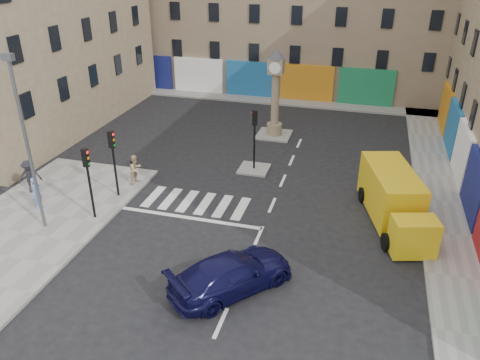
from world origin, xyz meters
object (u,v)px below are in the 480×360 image
at_px(pedestrian_blue, 37,193).
at_px(traffic_light_island, 255,130).
at_px(lamp_post, 25,137).
at_px(pedestrian_tan, 136,169).
at_px(traffic_light_left_far, 113,153).
at_px(navy_sedan, 232,273).
at_px(traffic_light_left_near, 88,173).
at_px(pedestrian_dark, 30,176).
at_px(clock_pillar, 276,88).
at_px(yellow_van, 394,199).

bearing_deg(pedestrian_blue, traffic_light_island, -56.18).
xyz_separation_m(traffic_light_island, lamp_post, (-8.20, -9.20, 2.20)).
xyz_separation_m(lamp_post, pedestrian_tan, (2.20, 5.42, -3.79)).
relative_size(traffic_light_left_far, navy_sedan, 0.71).
xyz_separation_m(traffic_light_left_far, traffic_light_island, (6.30, 5.40, -0.03)).
bearing_deg(pedestrian_tan, traffic_light_island, -43.75).
relative_size(traffic_light_left_near, pedestrian_blue, 2.15).
height_order(navy_sedan, pedestrian_dark, pedestrian_dark).
distance_m(clock_pillar, pedestrian_blue, 16.92).
height_order(yellow_van, pedestrian_dark, yellow_van).
bearing_deg(yellow_van, clock_pillar, 113.59).
bearing_deg(yellow_van, lamp_post, -177.50).
bearing_deg(navy_sedan, yellow_van, -90.47).
xyz_separation_m(traffic_light_left_near, yellow_van, (14.36, 3.98, -1.41)).
bearing_deg(navy_sedan, traffic_light_left_near, 18.54).
height_order(navy_sedan, pedestrian_blue, pedestrian_blue).
bearing_deg(pedestrian_blue, pedestrian_dark, 42.00).
bearing_deg(pedestrian_tan, navy_sedan, -118.73).
height_order(traffic_light_left_near, yellow_van, traffic_light_left_near).
relative_size(traffic_light_left_near, lamp_post, 0.45).
xyz_separation_m(traffic_light_island, clock_pillar, (0.00, 6.00, 0.96)).
relative_size(traffic_light_left_far, lamp_post, 0.45).
distance_m(traffic_light_island, pedestrian_dark, 12.84).
xyz_separation_m(traffic_light_left_far, pedestrian_blue, (-3.26, -2.33, -1.61)).
height_order(traffic_light_island, lamp_post, lamp_post).
bearing_deg(pedestrian_tan, pedestrian_blue, 151.92).
bearing_deg(traffic_light_left_near, pedestrian_tan, 85.73).
height_order(traffic_light_left_near, navy_sedan, traffic_light_left_near).
distance_m(traffic_light_left_far, clock_pillar, 13.05).
distance_m(traffic_light_island, pedestrian_tan, 7.27).
height_order(lamp_post, navy_sedan, lamp_post).
bearing_deg(clock_pillar, traffic_light_left_near, -114.55).
bearing_deg(pedestrian_blue, clock_pillar, -39.99).
height_order(clock_pillar, yellow_van, clock_pillar).
bearing_deg(yellow_van, traffic_light_island, 138.83).
bearing_deg(traffic_light_left_near, yellow_van, 15.48).
bearing_deg(traffic_light_island, yellow_van, -25.37).
distance_m(traffic_light_left_far, pedestrian_tan, 2.30).
distance_m(traffic_light_left_near, pedestrian_blue, 3.64).
bearing_deg(traffic_light_left_near, pedestrian_blue, 178.71).
bearing_deg(traffic_light_left_far, pedestrian_blue, -144.51).
bearing_deg(traffic_light_left_near, clock_pillar, 65.45).
bearing_deg(pedestrian_dark, traffic_light_left_far, -25.72).
bearing_deg(pedestrian_tan, pedestrian_dark, 130.58).
relative_size(traffic_light_left_far, pedestrian_dark, 1.97).
bearing_deg(clock_pillar, pedestrian_dark, -131.97).
bearing_deg(traffic_light_left_near, traffic_light_island, 51.07).
relative_size(pedestrian_tan, pedestrian_dark, 0.91).
height_order(pedestrian_blue, pedestrian_dark, pedestrian_dark).
bearing_deg(pedestrian_dark, pedestrian_tan, -10.07).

